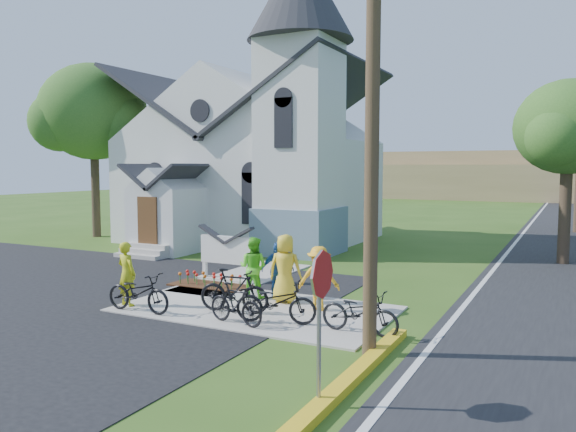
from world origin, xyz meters
The scene contains 20 objects.
ground centered at (0.00, 0.00, 0.00)m, with size 120.00×120.00×0.00m, color #305217.
sidewalk centered at (1.50, 0.50, 0.03)m, with size 7.00×4.00×0.05m, color #A7A197.
church centered at (-5.48, 12.48, 5.25)m, with size 12.35×12.00×13.00m.
church_sign centered at (-1.20, 3.20, 1.03)m, with size 2.20×0.40×1.70m.
flower_bed centered at (-1.20, 2.30, 0.04)m, with size 2.60×1.10×0.07m, color #381A0F.
utility_pole centered at (5.36, -1.50, 5.40)m, with size 3.45×0.28×10.00m.
stop_sign centered at (5.43, -4.20, 1.78)m, with size 0.11×0.76×2.48m.
tree_lot_corner centered at (-14.00, 10.00, 6.60)m, with size 5.60×5.60×9.15m.
tree_road_near centered at (8.50, 12.00, 5.21)m, with size 4.00×4.00×7.05m.
distant_hills centered at (3.36, 56.33, 2.17)m, with size 61.00×10.00×5.60m.
cyclist_0 centered at (-1.70, -0.82, 0.91)m, with size 0.62×0.41×1.71m, color #BABE16.
bike_0 centered at (-0.96, -1.20, 0.56)m, with size 0.67×1.92×1.01m, color black.
cyclist_1 centered at (0.82, 1.52, 0.91)m, with size 0.83×0.65×1.72m, color #54D527.
bike_1 centered at (1.86, -1.03, 0.54)m, with size 0.46×1.62×0.97m, color black.
cyclist_2 centered at (1.43, 1.86, 0.83)m, with size 0.92×0.38×1.57m, color #2156A6.
bike_2 centered at (2.65, -0.51, 0.56)m, with size 0.68×1.94×1.02m, color black.
cyclist_3 centered at (3.04, 1.08, 0.88)m, with size 1.07×0.62×1.66m, color #FFAD1C.
bike_3 centered at (1.23, -0.13, 0.61)m, with size 0.53×1.86×1.12m, color black.
cyclist_4 centered at (1.89, 1.42, 0.98)m, with size 0.91×0.59×1.87m, color yellow.
bike_4 centered at (4.70, -0.41, 0.54)m, with size 0.65×1.85×0.97m, color black.
Camera 1 is at (8.84, -11.94, 3.73)m, focal length 35.00 mm.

